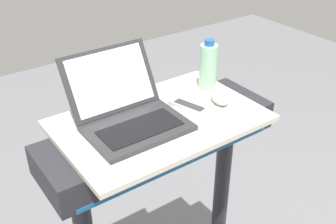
{
  "coord_description": "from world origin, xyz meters",
  "views": [
    {
      "loc": [
        -0.71,
        -0.35,
        1.94
      ],
      "look_at": [
        0.0,
        0.65,
        1.22
      ],
      "focal_mm": 44.03,
      "sensor_mm": 36.0,
      "label": 1
    }
  ],
  "objects_px": {
    "computer_mouse": "(220,99)",
    "water_bottle": "(208,67)",
    "laptop": "(128,112)",
    "tv_remote": "(189,107)"
  },
  "relations": [
    {
      "from": "computer_mouse",
      "to": "water_bottle",
      "type": "distance_m",
      "value": 0.15
    },
    {
      "from": "laptop",
      "to": "computer_mouse",
      "type": "height_order",
      "value": "laptop"
    },
    {
      "from": "water_bottle",
      "to": "computer_mouse",
      "type": "bearing_deg",
      "value": -107.41
    },
    {
      "from": "laptop",
      "to": "tv_remote",
      "type": "distance_m",
      "value": 0.24
    },
    {
      "from": "water_bottle",
      "to": "tv_remote",
      "type": "xyz_separation_m",
      "value": [
        -0.17,
        -0.1,
        -0.09
      ]
    },
    {
      "from": "water_bottle",
      "to": "tv_remote",
      "type": "distance_m",
      "value": 0.21
    },
    {
      "from": "laptop",
      "to": "tv_remote",
      "type": "bearing_deg",
      "value": -12.08
    },
    {
      "from": "computer_mouse",
      "to": "water_bottle",
      "type": "height_order",
      "value": "water_bottle"
    },
    {
      "from": "computer_mouse",
      "to": "laptop",
      "type": "bearing_deg",
      "value": -171.59
    },
    {
      "from": "tv_remote",
      "to": "laptop",
      "type": "bearing_deg",
      "value": 167.91
    }
  ]
}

